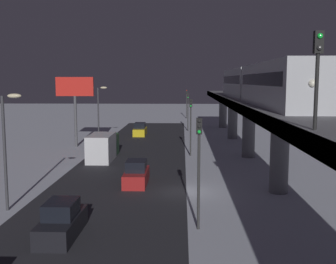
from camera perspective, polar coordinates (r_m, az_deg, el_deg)
ground_plane at (r=32.13m, az=1.86°, el=-8.18°), size 240.00×240.00×0.00m
avenue_asphalt at (r=32.54m, az=-7.28°, el=-8.03°), size 11.00×102.49×0.01m
elevated_railway at (r=31.96m, az=15.07°, el=1.62°), size 5.00×102.49×6.45m
subway_train at (r=42.72m, az=11.94°, el=6.62°), size 2.94×36.87×3.40m
rail_signal at (r=18.00m, az=19.89°, el=8.92°), size 0.36×0.41×4.00m
sedan_black at (r=23.84m, az=-14.41°, el=-11.89°), size 1.80×4.63×1.97m
sedan_yellow_2 at (r=64.48m, az=-3.87°, el=0.25°), size 1.80×4.57×1.97m
sedan_red at (r=34.34m, az=-4.37°, el=-5.83°), size 1.80×4.63×1.97m
delivery_van at (r=45.38m, az=-8.92°, el=-2.01°), size 2.40×7.40×2.80m
traffic_light_near at (r=23.33m, az=4.27°, el=-3.47°), size 0.32×0.44×6.40m
traffic_light_mid at (r=46.42m, az=3.14°, el=1.81°), size 0.32×0.44×6.40m
traffic_light_far at (r=69.66m, az=2.76°, el=3.58°), size 0.32×0.44×6.40m
traffic_light_distant at (r=92.92m, az=2.57°, el=4.46°), size 0.32×0.44×6.40m
commercial_billboard at (r=54.13m, az=-12.69°, el=5.19°), size 4.80×0.36×8.90m
street_lamp_near at (r=28.55m, az=-21.21°, el=-0.74°), size 1.35×0.44×7.65m
street_lamp_far at (r=57.22m, az=-9.35°, el=3.35°), size 1.35×0.44×7.65m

